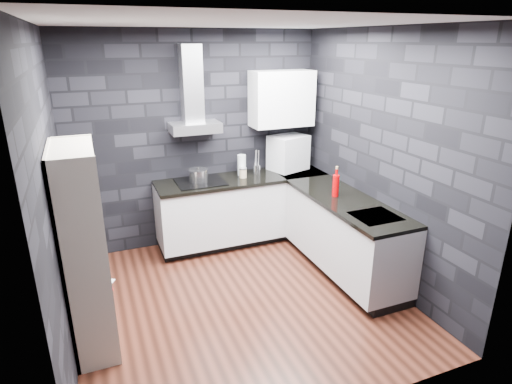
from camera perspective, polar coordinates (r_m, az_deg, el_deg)
ground at (r=4.62m, az=-1.99°, el=-14.12°), size 3.20×3.20×0.00m
ceiling at (r=3.84m, az=-2.50°, el=21.64°), size 3.20×3.20×0.00m
wall_back at (r=5.53m, az=-8.01°, el=6.77°), size 3.20×0.05×2.70m
wall_front at (r=2.67m, az=9.88°, el=-7.81°), size 3.20×0.05×2.70m
wall_left at (r=3.83m, az=-25.75°, el=-0.90°), size 0.05×3.20×2.70m
wall_right at (r=4.80m, az=16.38°, el=4.18°), size 0.05×3.20×2.70m
toekick_back at (r=5.84m, az=-1.92°, el=-5.88°), size 2.18×0.50×0.10m
toekick_right at (r=5.20m, az=11.81°, el=-9.73°), size 0.50×1.78×0.10m
counter_back_cab at (r=5.63m, az=-1.83°, el=-2.09°), size 2.20×0.60×0.76m
counter_right_cab at (r=4.99m, az=11.76°, el=-5.51°), size 0.60×1.80×0.76m
counter_back_top at (r=5.49m, az=-1.84°, el=1.76°), size 2.20×0.62×0.04m
counter_right_top at (r=4.83m, az=11.99°, el=-1.23°), size 0.62×1.80×0.04m
counter_corner_top at (r=5.81m, az=5.56°, el=2.69°), size 0.62×0.62×0.04m
hood_body at (r=5.29m, az=-8.11°, el=8.51°), size 0.60×0.34×0.12m
hood_chimney at (r=5.29m, az=-8.57°, el=14.07°), size 0.24×0.20×0.90m
upper_cabinet at (r=5.62m, az=3.44°, el=12.32°), size 0.80×0.35×0.70m
cooktop at (r=5.33m, az=-7.43°, el=1.36°), size 0.58×0.50×0.01m
sink_rim at (r=4.45m, az=15.64°, el=-3.16°), size 0.44×0.40×0.01m
pot at (r=5.33m, az=-7.70°, el=2.16°), size 0.28×0.28×0.14m
glass_vase at (r=5.54m, az=-1.92°, el=3.61°), size 0.11×0.11×0.27m
storage_jar at (r=5.46m, az=-1.74°, el=2.51°), size 0.11×0.11×0.11m
utensil_crock at (r=5.62m, az=0.09°, el=3.04°), size 0.11×0.11×0.12m
appliance_garage at (r=5.79m, az=4.32°, el=5.20°), size 0.56×0.49×0.47m
red_bottle at (r=4.87m, az=10.58°, el=0.83°), size 0.09×0.09×0.25m
bookshelf at (r=3.88m, az=-21.82°, el=-7.32°), size 0.38×0.82×1.80m
fruit_bowl at (r=3.79m, az=-21.86°, el=-7.35°), size 0.27×0.27×0.05m
book_red at (r=4.13m, az=-21.33°, el=-10.70°), size 0.18×0.04×0.24m
book_second at (r=4.14m, az=-21.20°, el=-10.26°), size 0.15×0.10×0.23m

